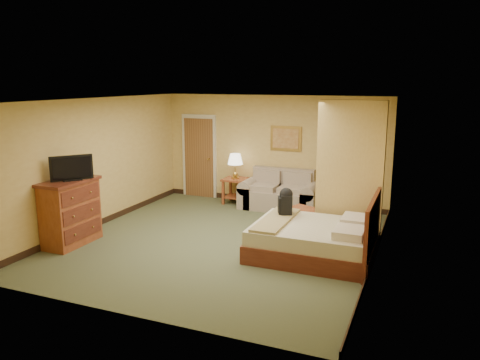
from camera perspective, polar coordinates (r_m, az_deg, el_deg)
The scene contains 17 objects.
floor at distance 8.79m, azimuth -2.28°, elevation -7.47°, with size 6.00×6.00×0.00m, color #4C5336.
ceiling at distance 8.29m, azimuth -2.43°, elevation 9.72°, with size 6.00×6.00×0.00m, color white.
back_wall at distance 11.20m, azimuth 4.01°, elevation 3.64°, with size 5.50×0.02×2.60m, color tan.
left_wall at distance 9.89m, azimuth -17.03°, elevation 2.00°, with size 0.02×6.00×2.60m, color tan.
right_wall at distance 7.74m, azimuth 16.51°, elevation -0.65°, with size 0.02×6.00×2.60m, color tan.
partition at distance 8.71m, azimuth 13.22°, elevation 0.91°, with size 1.20×0.15×2.60m, color tan.
door at distance 11.96m, azimuth -4.98°, elevation 2.86°, with size 0.94×0.16×2.10m.
baseboard at distance 11.44m, azimuth 3.91°, elevation -2.52°, with size 5.50×0.02×0.12m, color black.
loveseat at distance 10.91m, azimuth 4.86°, elevation -1.98°, with size 1.81×0.84×0.91m.
side_table at distance 11.33m, azimuth -0.58°, elevation -0.84°, with size 0.56×0.56×0.62m.
table_lamp at distance 11.20m, azimuth -0.58°, elevation 2.48°, with size 0.36×0.36×0.60m.
coffee_table at distance 9.33m, azimuth 7.56°, elevation -4.37°, with size 0.90×0.90×0.44m.
wall_picture at distance 11.04m, azimuth 5.60°, elevation 5.06°, with size 0.75×0.04×0.58m.
dresser at distance 9.01m, azimuth -19.96°, elevation -3.68°, with size 0.59×1.12×1.20m.
tv at distance 8.77m, azimuth -19.85°, elevation 1.31°, with size 0.49×0.62×0.45m.
bed at distance 8.06m, azimuth 9.36°, elevation -7.19°, with size 2.02×1.72×1.11m.
backpack at distance 8.42m, azimuth 5.63°, elevation -2.58°, with size 0.30×0.35×0.51m.
Camera 1 is at (3.44, -7.54, 2.94)m, focal length 35.00 mm.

